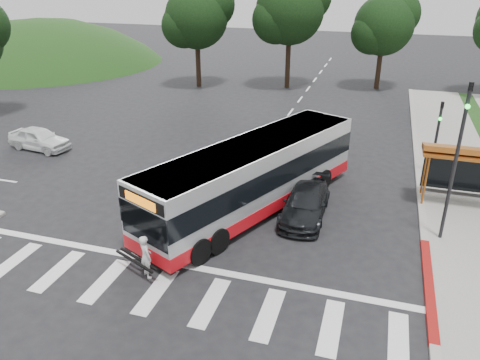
% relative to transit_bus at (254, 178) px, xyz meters
% --- Properties ---
extents(ground, '(140.00, 140.00, 0.00)m').
position_rel_transit_bus_xyz_m(ground, '(-1.57, -1.80, -1.59)').
color(ground, black).
rests_on(ground, ground).
extents(sidewalk_east, '(4.00, 40.00, 0.12)m').
position_rel_transit_bus_xyz_m(sidewalk_east, '(9.43, 6.20, -1.53)').
color(sidewalk_east, gray).
rests_on(sidewalk_east, ground).
extents(curb_east, '(0.30, 40.00, 0.15)m').
position_rel_transit_bus_xyz_m(curb_east, '(7.43, 6.20, -1.52)').
color(curb_east, '#9E9991').
rests_on(curb_east, ground).
extents(curb_east_red, '(0.32, 6.00, 0.15)m').
position_rel_transit_bus_xyz_m(curb_east_red, '(7.43, -3.80, -1.52)').
color(curb_east_red, maroon).
rests_on(curb_east_red, ground).
extents(hillside_nw, '(44.00, 44.00, 10.00)m').
position_rel_transit_bus_xyz_m(hillside_nw, '(-33.57, 28.20, -1.59)').
color(hillside_nw, '#143912').
rests_on(hillside_nw, ground).
extents(crosswalk_ladder, '(18.00, 2.60, 0.01)m').
position_rel_transit_bus_xyz_m(crosswalk_ladder, '(-1.57, -6.80, -1.59)').
color(crosswalk_ladder, silver).
rests_on(crosswalk_ladder, ground).
extents(bus_shelter, '(4.20, 1.60, 2.86)m').
position_rel_transit_bus_xyz_m(bus_shelter, '(9.23, 3.31, 0.76)').
color(bus_shelter, '#A5561B').
rests_on(bus_shelter, sidewalk_east).
extents(traffic_signal_ne_tall, '(0.18, 0.37, 6.50)m').
position_rel_transit_bus_xyz_m(traffic_signal_ne_tall, '(8.03, -0.30, 2.28)').
color(traffic_signal_ne_tall, black).
rests_on(traffic_signal_ne_tall, ground).
extents(traffic_signal_ne_short, '(0.18, 0.37, 4.00)m').
position_rel_transit_bus_xyz_m(traffic_signal_ne_short, '(8.03, 6.69, 0.89)').
color(traffic_signal_ne_short, black).
rests_on(traffic_signal_ne_short, ground).
extents(tree_north_a, '(6.60, 6.15, 10.17)m').
position_rel_transit_bus_xyz_m(tree_north_a, '(-3.48, 24.27, 5.33)').
color(tree_north_a, black).
rests_on(tree_north_a, ground).
extents(tree_north_b, '(5.72, 5.33, 8.43)m').
position_rel_transit_bus_xyz_m(tree_north_b, '(4.51, 26.26, 4.07)').
color(tree_north_b, black).
rests_on(tree_north_b, ground).
extents(tree_north_c, '(6.16, 5.74, 9.30)m').
position_rel_transit_bus_xyz_m(tree_north_c, '(-11.49, 22.27, 4.70)').
color(tree_north_c, black).
rests_on(tree_north_c, ground).
extents(transit_bus, '(7.44, 12.35, 3.19)m').
position_rel_transit_bus_xyz_m(transit_bus, '(0.00, 0.00, 0.00)').
color(transit_bus, '#B7B9BC').
rests_on(transit_bus, ground).
extents(pedestrian, '(0.73, 0.69, 1.68)m').
position_rel_transit_bus_xyz_m(pedestrian, '(-2.25, -6.09, -0.75)').
color(pedestrian, silver).
rests_on(pedestrian, ground).
extents(dark_sedan, '(1.89, 4.55, 1.32)m').
position_rel_transit_bus_xyz_m(dark_sedan, '(2.38, 0.04, -0.94)').
color(dark_sedan, black).
rests_on(dark_sedan, ground).
extents(west_car_white, '(4.17, 2.11, 1.36)m').
position_rel_transit_bus_xyz_m(west_car_white, '(-14.62, 3.70, -0.91)').
color(west_car_white, white).
rests_on(west_car_white, ground).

